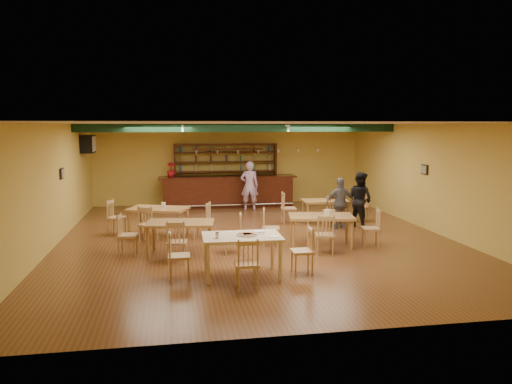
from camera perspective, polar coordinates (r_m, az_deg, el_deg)
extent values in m
plane|color=brown|center=(12.94, -0.04, -5.42)|extent=(12.00, 12.00, 0.00)
cube|color=black|center=(15.37, -1.80, 7.45)|extent=(10.00, 0.30, 0.25)
cube|color=silver|center=(15.83, -8.63, 7.63)|extent=(0.05, 2.50, 0.05)
cube|color=silver|center=(16.21, 2.86, 7.71)|extent=(0.05, 2.50, 0.05)
cube|color=silver|center=(16.85, -18.94, 5.30)|extent=(0.34, 0.70, 0.48)
cube|color=black|center=(13.78, -21.62, 2.01)|extent=(0.04, 0.34, 0.28)
cube|color=black|center=(14.79, 18.99, 2.49)|extent=(0.04, 0.34, 0.28)
cube|color=#33150A|center=(17.84, -3.29, 0.06)|extent=(4.95, 0.85, 1.13)
cube|color=#33150A|center=(18.40, -3.52, 2.09)|extent=(3.83, 0.40, 2.28)
imported|color=#AE101B|center=(17.64, -9.86, 2.56)|extent=(0.37, 0.37, 0.52)
cube|color=#9D6E38|center=(13.43, -11.24, -3.42)|extent=(1.74, 1.38, 0.76)
cube|color=#9D6E38|center=(15.19, 8.00, -2.21)|extent=(1.40, 0.87, 0.69)
cube|color=#9D6E38|center=(11.45, -8.75, -5.30)|extent=(1.62, 1.10, 0.76)
cube|color=#9D6E38|center=(12.13, 7.54, -4.50)|extent=(1.69, 1.19, 0.78)
cube|color=beige|center=(9.70, -1.66, -7.42)|extent=(1.54, 1.01, 0.82)
cylinder|color=silver|center=(9.62, -1.02, -4.99)|extent=(0.41, 0.41, 0.01)
cylinder|color=#EAE5C6|center=(9.38, -4.51, -5.05)|extent=(0.08, 0.08, 0.11)
cube|color=white|center=(9.87, 0.36, -4.62)|extent=(0.21, 0.17, 0.03)
cube|color=silver|center=(9.69, -0.11, -4.83)|extent=(0.33, 0.17, 0.00)
cylinder|color=white|center=(9.49, 2.12, -5.18)|extent=(0.22, 0.22, 0.01)
imported|color=#994EA9|center=(17.08, -0.77, 0.73)|extent=(0.68, 0.50, 1.72)
imported|color=black|center=(14.64, 11.97, -0.85)|extent=(0.92, 0.98, 1.61)
imported|color=slate|center=(14.31, 9.80, -1.28)|extent=(0.88, 0.41, 1.46)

